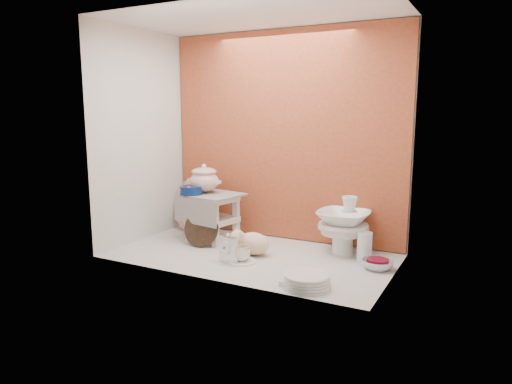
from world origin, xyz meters
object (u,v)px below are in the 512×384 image
floral_platter (194,205)px  porcelain_tower (343,225)px  soup_tureen (204,178)px  mantel_clock (228,248)px  step_stool (212,217)px  plush_pig (253,243)px  crystal_bowl (378,265)px  dinner_plate_stack (307,281)px  blue_white_vase (203,217)px  gold_rim_teacup (241,253)px

floral_platter → porcelain_tower: size_ratio=1.10×
soup_tureen → mantel_clock: bearing=-42.3°
step_stool → porcelain_tower: bearing=18.2°
plush_pig → crystal_bowl: plush_pig is taller
mantel_clock → porcelain_tower: (0.57, 0.52, 0.10)m
soup_tureen → porcelain_tower: bearing=6.5°
floral_platter → dinner_plate_stack: size_ratio=1.64×
floral_platter → blue_white_vase: 0.12m
porcelain_tower → step_stool: bearing=-172.2°
floral_platter → crystal_bowl: bearing=-8.1°
gold_rim_teacup → dinner_plate_stack: size_ratio=0.44×
plush_pig → floral_platter: bearing=147.9°
dinner_plate_stack → mantel_clock: bearing=165.1°
floral_platter → crystal_bowl: (1.47, -0.21, -0.18)m
mantel_clock → porcelain_tower: 0.78m
plush_pig → dinner_plate_stack: bearing=-42.9°
soup_tureen → blue_white_vase: 0.40m
blue_white_vase → mantel_clock: blue_white_vase is taller
blue_white_vase → gold_rim_teacup: bearing=-39.5°
mantel_clock → plush_pig: (0.06, 0.21, -0.01)m
plush_pig → porcelain_tower: bearing=23.9°
soup_tureen → step_stool: bearing=-10.5°
mantel_clock → plush_pig: 0.22m
plush_pig → mantel_clock: bearing=-114.6°
gold_rim_teacup → crystal_bowl: gold_rim_teacup is taller
soup_tureen → dinner_plate_stack: soup_tureen is taller
soup_tureen → mantel_clock: size_ratio=1.35×
step_stool → mantel_clock: size_ratio=2.15×
step_stool → dinner_plate_stack: step_stool is taller
step_stool → dinner_plate_stack: 1.11m
step_stool → soup_tureen: soup_tureen is taller
mantel_clock → crystal_bowl: size_ratio=1.01×
blue_white_vase → porcelain_tower: size_ratio=0.60×
floral_platter → crystal_bowl: floral_platter is taller
dinner_plate_stack → step_stool: bearing=150.2°
crystal_bowl → mantel_clock: bearing=-159.9°
blue_white_vase → floral_platter: bearing=-129.2°
floral_platter → gold_rim_teacup: (0.69, -0.48, -0.15)m
plush_pig → dinner_plate_stack: 0.63m
soup_tureen → crystal_bowl: bearing=-4.2°
porcelain_tower → dinner_plate_stack: bearing=-88.9°
step_stool → crystal_bowl: bearing=6.6°
crystal_bowl → plush_pig: bearing=-172.7°
dinner_plate_stack → plush_pig: bearing=144.8°
blue_white_vase → gold_rim_teacup: (0.64, -0.53, -0.06)m
mantel_clock → plush_pig: size_ratio=0.68×
step_stool → crystal_bowl: 1.24m
plush_pig → dinner_plate_stack: size_ratio=1.05×
blue_white_vase → crystal_bowl: blue_white_vase is taller
crystal_bowl → soup_tureen: bearing=175.8°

